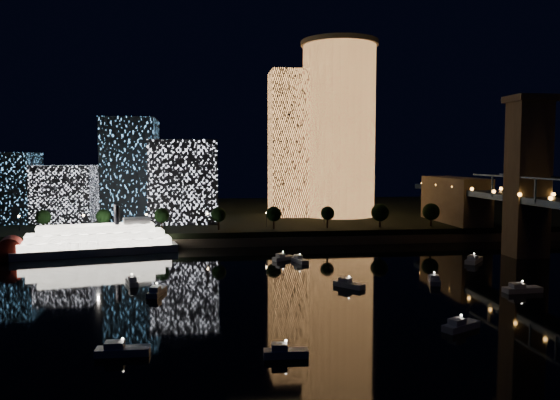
{
  "coord_description": "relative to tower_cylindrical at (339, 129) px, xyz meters",
  "views": [
    {
      "loc": [
        -33.87,
        -107.83,
        30.87
      ],
      "look_at": [
        -12.12,
        55.0,
        18.13
      ],
      "focal_mm": 35.0,
      "sensor_mm": 36.0,
      "label": 1
    }
  ],
  "objects": [
    {
      "name": "tower_cylindrical",
      "position": [
        0.0,
        0.0,
        0.0
      ],
      "size": [
        34.0,
        34.0,
        76.7
      ],
      "color": "#FFA051",
      "rests_on": "far_bank"
    },
    {
      "name": "riverboat",
      "position": [
        -95.77,
        -58.31,
        -39.32
      ],
      "size": [
        54.83,
        22.36,
        16.21
      ],
      "color": "silver",
      "rests_on": "ground"
    },
    {
      "name": "street_lamps",
      "position": [
        -58.19,
        -35.77,
        -34.45
      ],
      "size": [
        132.7,
        0.7,
        5.65
      ],
      "color": "black",
      "rests_on": "far_bank"
    },
    {
      "name": "motorboats",
      "position": [
        -19.66,
        -118.13,
        -42.66
      ],
      "size": [
        111.23,
        83.59,
        2.78
      ],
      "color": "silver",
      "rests_on": "ground"
    },
    {
      "name": "tower_rectangular",
      "position": [
        -20.19,
        3.56,
        -6.53
      ],
      "size": [
        20.08,
        20.08,
        63.89
      ],
      "primitive_type": "cube",
      "color": "#FFA051",
      "rests_on": "far_bank"
    },
    {
      "name": "midrise_blocks",
      "position": [
        -95.63,
        -9.26,
        -21.68
      ],
      "size": [
        92.63,
        33.04,
        41.89
      ],
      "color": "silver",
      "rests_on": "far_bank"
    },
    {
      "name": "ground",
      "position": [
        -24.19,
        -129.77,
        -43.47
      ],
      "size": [
        520.0,
        520.0,
        0.0
      ],
      "primitive_type": "plane",
      "color": "black",
      "rests_on": "ground"
    },
    {
      "name": "seawall",
      "position": [
        -24.19,
        -47.77,
        -41.97
      ],
      "size": [
        420.0,
        6.0,
        3.0
      ],
      "primitive_type": "cube",
      "color": "#6B5E4C",
      "rests_on": "ground"
    },
    {
      "name": "far_bank",
      "position": [
        -24.19,
        30.23,
        -40.97
      ],
      "size": [
        420.0,
        160.0,
        5.0
      ],
      "primitive_type": "cube",
      "color": "black",
      "rests_on": "ground"
    },
    {
      "name": "esplanade_trees",
      "position": [
        -42.46,
        -41.77,
        -33.01
      ],
      "size": [
        165.96,
        6.61,
        8.81
      ],
      "color": "black",
      "rests_on": "far_bank"
    }
  ]
}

